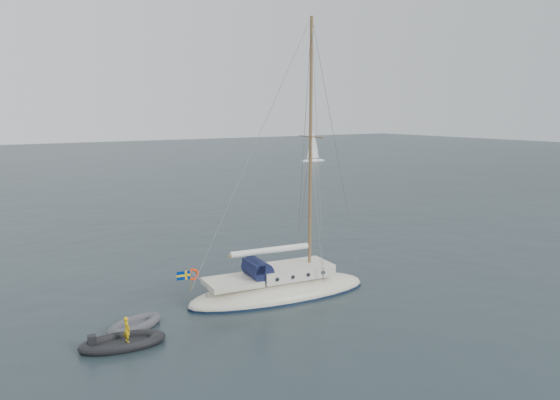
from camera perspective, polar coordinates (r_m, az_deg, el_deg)
ground at (r=31.62m, az=0.37°, el=-8.64°), size 300.00×300.00×0.00m
sailboat at (r=29.12m, az=-0.02°, el=-7.87°), size 10.63×3.18×15.15m
dinghy at (r=26.11m, az=-14.99°, el=-12.51°), size 2.98×1.34×0.43m
rib at (r=24.46m, az=-16.14°, el=-14.04°), size 3.61×1.64×1.30m
distant_yacht_b at (r=106.33m, az=3.48°, el=5.69°), size 5.34×2.85×7.07m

